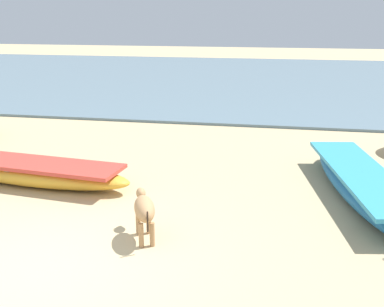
% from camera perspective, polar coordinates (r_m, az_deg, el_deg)
% --- Properties ---
extents(ground, '(80.00, 80.00, 0.00)m').
position_cam_1_polar(ground, '(6.66, -18.07, -13.11)').
color(ground, tan).
extents(sea_water, '(60.00, 20.00, 0.08)m').
position_cam_1_polar(sea_water, '(23.88, 3.55, 8.95)').
color(sea_water, slate).
rests_on(sea_water, ground).
extents(fishing_boat_2, '(1.75, 4.71, 0.67)m').
position_cam_1_polar(fishing_boat_2, '(9.09, 19.46, -3.32)').
color(fishing_boat_2, '#1E669E').
rests_on(fishing_boat_2, ground).
extents(fishing_boat_3, '(4.11, 1.37, 0.64)m').
position_cam_1_polar(fishing_boat_3, '(9.69, -18.34, -2.09)').
color(fishing_boat_3, gold).
rests_on(fishing_boat_3, ground).
extents(calf_near_tan, '(0.57, 0.97, 0.65)m').
position_cam_1_polar(calf_near_tan, '(6.98, -5.71, -6.62)').
color(calf_near_tan, tan).
rests_on(calf_near_tan, ground).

